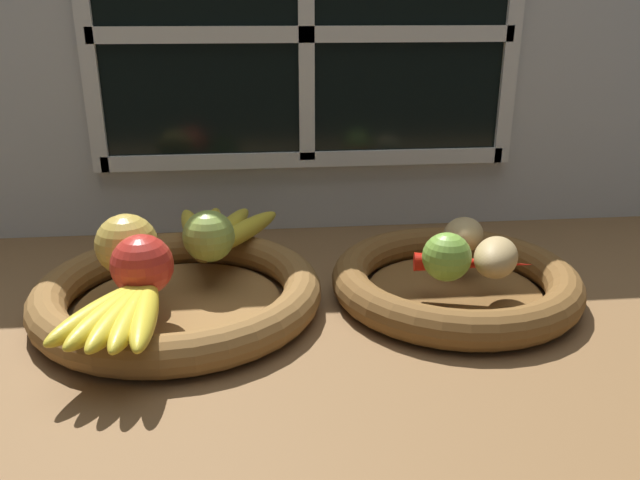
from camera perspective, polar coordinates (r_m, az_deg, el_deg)
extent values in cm
cube|color=brown|center=(80.07, 0.59, -6.65)|extent=(140.00, 90.00, 3.00)
cube|color=silver|center=(101.39, -1.36, 16.23)|extent=(140.00, 3.00, 55.00)
cube|color=black|center=(99.30, -1.29, 18.16)|extent=(64.00, 0.80, 38.00)
cube|color=white|center=(98.70, -1.26, 18.15)|extent=(2.40, 1.20, 38.00)
cube|color=white|center=(98.70, -1.26, 18.15)|extent=(64.00, 1.20, 2.40)
cube|color=white|center=(101.19, -20.50, 17.00)|extent=(2.40, 1.20, 40.40)
cube|color=white|center=(106.27, 17.08, 17.48)|extent=(2.40, 1.20, 40.40)
cube|color=white|center=(101.27, -1.17, 7.35)|extent=(64.00, 1.20, 2.40)
cylinder|color=brown|center=(78.93, -12.63, -5.98)|extent=(24.75, 24.75, 1.00)
torus|color=brown|center=(78.15, -12.73, -4.80)|extent=(34.79, 34.79, 4.61)
cylinder|color=brown|center=(82.09, 12.11, -4.87)|extent=(21.89, 21.89, 1.00)
torus|color=brown|center=(81.34, 12.20, -3.72)|extent=(31.31, 31.31, 4.61)
sphere|color=#99B74C|center=(80.02, -10.06, 0.34)|extent=(6.55, 6.55, 6.55)
sphere|color=gold|center=(78.23, -17.11, -0.41)|extent=(7.42, 7.42, 7.42)
sphere|color=red|center=(72.29, -15.83, -2.21)|extent=(6.94, 6.94, 6.94)
ellipsoid|color=yellow|center=(67.83, -19.10, -6.12)|extent=(9.99, 14.54, 2.66)
ellipsoid|color=yellow|center=(67.17, -18.35, -6.29)|extent=(8.14, 15.17, 2.66)
ellipsoid|color=yellow|center=(66.64, -17.50, -6.41)|extent=(6.11, 15.48, 2.66)
ellipsoid|color=yellow|center=(66.26, -16.58, -6.46)|extent=(3.95, 15.44, 2.66)
ellipsoid|color=yellow|center=(66.04, -15.62, -6.45)|extent=(3.61, 15.41, 2.66)
sphere|color=brown|center=(72.92, -15.09, -3.77)|extent=(2.40, 2.40, 2.40)
ellipsoid|color=yellow|center=(86.76, -7.04, 0.75)|extent=(11.76, 16.73, 2.68)
ellipsoid|color=yellow|center=(87.73, -8.41, 0.91)|extent=(7.83, 18.01, 2.68)
ellipsoid|color=yellow|center=(88.23, -9.88, 0.94)|extent=(3.39, 18.10, 2.68)
ellipsoid|color=yellow|center=(88.24, -11.38, 0.84)|extent=(6.52, 18.16, 2.68)
sphere|color=brown|center=(79.85, -10.50, -1.22)|extent=(2.42, 2.42, 2.42)
ellipsoid|color=tan|center=(77.74, 15.66, -1.51)|extent=(8.29, 9.51, 4.58)
ellipsoid|color=tan|center=(84.54, 12.86, 0.47)|extent=(7.93, 8.46, 4.43)
sphere|color=#7AAD3D|center=(74.83, 11.42, -1.51)|extent=(5.78, 5.78, 5.78)
cone|color=red|center=(78.32, 13.72, -2.06)|extent=(14.43, 4.71, 2.32)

